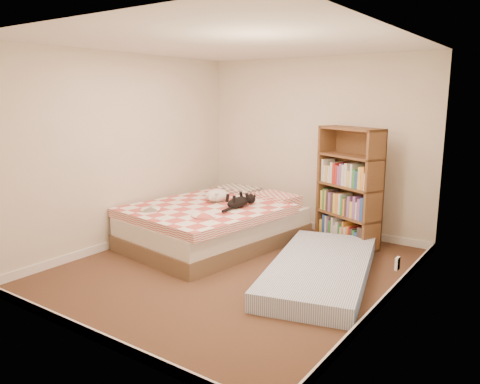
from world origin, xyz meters
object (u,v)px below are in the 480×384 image
Objects in this scene: floor_mattress at (320,269)px; black_cat at (240,202)px; bed at (216,223)px; white_dog at (217,195)px; bookshelf at (349,202)px.

floor_mattress is 1.49m from black_cat.
bed is 1.75m from floor_mattress.
white_dog reaches higher than floor_mattress.
bookshelf is at bearing 59.92° from white_dog.
bookshelf reaches higher than black_cat.
black_cat is (-1.34, 0.38, 0.51)m from floor_mattress.
black_cat is 0.45m from white_dog.
bookshelf reaches higher than floor_mattress.
white_dog is at bearing -176.92° from black_cat.
bookshelf is at bearing 85.73° from floor_mattress.
black_cat is at bearing 149.52° from floor_mattress.
white_dog is (-0.44, 0.08, 0.01)m from black_cat.
black_cat is at bearing 13.15° from bed.
bookshelf is 1.45m from floor_mattress.
floor_mattress is at bearing -1.85° from black_cat.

